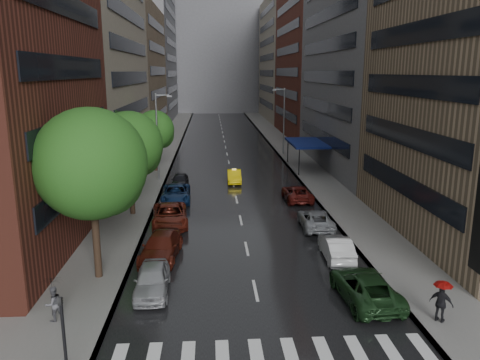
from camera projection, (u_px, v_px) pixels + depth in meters
name	position (u px, v px, depth m)	size (l,w,h in m)	color
ground	(264.00, 331.00, 20.86)	(220.00, 220.00, 0.00)	gray
road	(226.00, 149.00, 69.46)	(14.00, 140.00, 0.01)	black
sidewalk_left	(165.00, 150.00, 68.89)	(4.00, 140.00, 0.15)	gray
sidewalk_right	(286.00, 148.00, 69.99)	(4.00, 140.00, 0.15)	gray
crosswalk	(274.00, 358.00, 18.93)	(13.15, 2.80, 0.01)	silver
buildings_left	(128.00, 41.00, 73.46)	(8.00, 108.00, 38.00)	maroon
buildings_right	(319.00, 47.00, 73.48)	(8.05, 109.10, 36.00)	#937A5B
building_far	(218.00, 54.00, 131.92)	(40.00, 14.00, 32.00)	slate
tree_near	(91.00, 164.00, 24.68)	(6.00, 6.00, 9.56)	#382619
tree_mid	(129.00, 145.00, 36.42)	(5.25, 5.25, 8.37)	#382619
tree_far	(155.00, 130.00, 52.97)	(4.44, 4.44, 7.08)	#382619
taxi	(234.00, 176.00, 48.69)	(1.39, 3.99, 1.31)	yellow
parked_cars_left	(170.00, 216.00, 35.12)	(3.05, 27.27, 1.55)	#949599
parked_cars_right	(325.00, 231.00, 31.80)	(2.78, 24.06, 1.49)	#183619
ped_black_umbrella	(53.00, 295.00, 21.24)	(1.01, 1.01, 2.09)	#55545A
ped_red_umbrella	(442.00, 298.00, 21.14)	(1.06, 1.05, 2.01)	black
traffic_light	(64.00, 333.00, 16.68)	(0.18, 0.15, 3.45)	black
street_lamp_left	(158.00, 135.00, 48.44)	(1.74, 0.22, 9.00)	gray
street_lamp_right	(283.00, 119.00, 63.96)	(1.74, 0.22, 9.00)	gray
awning	(307.00, 143.00, 54.72)	(4.00, 8.00, 3.12)	navy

